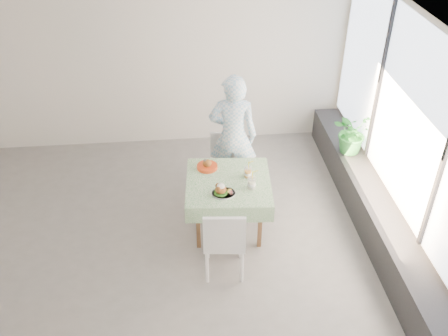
{
  "coord_description": "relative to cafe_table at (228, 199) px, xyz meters",
  "views": [
    {
      "loc": [
        0.39,
        -4.76,
        4.43
      ],
      "look_at": [
        0.88,
        0.27,
        0.91
      ],
      "focal_mm": 40.0,
      "sensor_mm": 36.0,
      "label": 1
    }
  ],
  "objects": [
    {
      "name": "potted_plant",
      "position": [
        1.86,
        0.9,
        0.35
      ],
      "size": [
        0.74,
        0.72,
        0.63
      ],
      "primitive_type": "imported",
      "rotation": [
        0.0,
        0.0,
        0.57
      ],
      "color": "#2C843B",
      "rests_on": "window_ledge"
    },
    {
      "name": "floor",
      "position": [
        -0.93,
        -0.22,
        -0.46
      ],
      "size": [
        6.0,
        6.0,
        0.0
      ],
      "primitive_type": "plane",
      "color": "slate",
      "rests_on": "ground"
    },
    {
      "name": "ceiling",
      "position": [
        -0.93,
        -0.22,
        2.34
      ],
      "size": [
        6.0,
        6.0,
        0.0
      ],
      "primitive_type": "plane",
      "rotation": [
        3.14,
        0.0,
        0.0
      ],
      "color": "white",
      "rests_on": "ground"
    },
    {
      "name": "chair_near",
      "position": [
        -0.13,
        -0.78,
        -0.16
      ],
      "size": [
        0.51,
        0.51,
        0.99
      ],
      "color": "white",
      "rests_on": "ground"
    },
    {
      "name": "window_ledge",
      "position": [
        1.87,
        -0.22,
        -0.21
      ],
      "size": [
        0.4,
        4.8,
        0.5
      ],
      "primitive_type": "cube",
      "color": "black",
      "rests_on": "ground"
    },
    {
      "name": "cafe_table",
      "position": [
        0.0,
        0.0,
        0.0
      ],
      "size": [
        1.12,
        1.12,
        0.74
      ],
      "color": "brown",
      "rests_on": "ground"
    },
    {
      "name": "wall_right",
      "position": [
        2.07,
        -0.22,
        0.94
      ],
      "size": [
        0.02,
        5.0,
        2.8
      ],
      "primitive_type": "cube",
      "color": "silver",
      "rests_on": "ground"
    },
    {
      "name": "juice_cup_lemonade",
      "position": [
        0.27,
        -0.17,
        0.35
      ],
      "size": [
        0.11,
        0.11,
        0.3
      ],
      "color": "white",
      "rests_on": "cafe_table"
    },
    {
      "name": "wall_back",
      "position": [
        -0.93,
        2.28,
        0.94
      ],
      "size": [
        6.0,
        0.02,
        2.8
      ],
      "primitive_type": "cube",
      "color": "silver",
      "rests_on": "ground"
    },
    {
      "name": "second_dish",
      "position": [
        -0.24,
        0.31,
        0.32
      ],
      "size": [
        0.27,
        0.27,
        0.13
      ],
      "color": "#C33A14",
      "rests_on": "cafe_table"
    },
    {
      "name": "window_pane",
      "position": [
        2.04,
        -0.22,
        1.19
      ],
      "size": [
        0.01,
        4.8,
        2.18
      ],
      "primitive_type": "cube",
      "color": "#D1E0F9",
      "rests_on": "ground"
    },
    {
      "name": "chair_far",
      "position": [
        0.03,
        0.82,
        -0.2
      ],
      "size": [
        0.45,
        0.45,
        0.86
      ],
      "color": "white",
      "rests_on": "ground"
    },
    {
      "name": "diner",
      "position": [
        0.15,
        0.81,
        0.44
      ],
      "size": [
        0.72,
        0.52,
        1.81
      ],
      "primitive_type": "imported",
      "rotation": [
        0.0,
        0.0,
        2.99
      ],
      "color": "#8BC0DE",
      "rests_on": "ground"
    },
    {
      "name": "main_dish",
      "position": [
        -0.1,
        -0.25,
        0.33
      ],
      "size": [
        0.3,
        0.3,
        0.15
      ],
      "color": "white",
      "rests_on": "cafe_table"
    },
    {
      "name": "juice_cup_orange",
      "position": [
        0.25,
        0.07,
        0.35
      ],
      "size": [
        0.1,
        0.1,
        0.28
      ],
      "color": "white",
      "rests_on": "cafe_table"
    }
  ]
}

